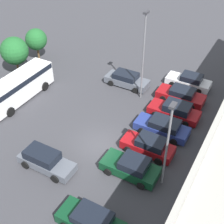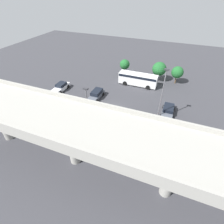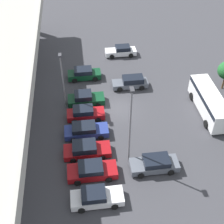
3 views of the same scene
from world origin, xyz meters
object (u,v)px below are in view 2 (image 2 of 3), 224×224
at_px(parked_car_8, 61,87).
at_px(parked_car_9, 163,134).
at_px(parked_car_2, 144,130).
at_px(parked_car_7, 67,108).
at_px(lamp_post_near_aisle, 87,106).
at_px(shuttle_bus, 138,79).
at_px(lamp_post_mid_lot, 162,93).
at_px(parked_car_0, 184,139).
at_px(tree_front_left, 177,72).
at_px(parked_car_5, 94,116).
at_px(parked_car_3, 126,125).
at_px(tree_front_right, 125,64).
at_px(parked_car_1, 168,110).
at_px(parked_car_6, 96,95).
at_px(parked_car_4, 109,120).
at_px(tree_front_centre, 159,69).

distance_m(parked_car_8, parked_car_9, 23.24).
relative_size(parked_car_2, parked_car_7, 1.08).
distance_m(parked_car_9, lamp_post_near_aisle, 11.83).
relative_size(shuttle_bus, lamp_post_mid_lot, 0.92).
bearing_deg(parked_car_0, parked_car_9, 92.85).
bearing_deg(tree_front_left, parked_car_5, 58.63).
relative_size(parked_car_3, lamp_post_near_aisle, 0.66).
relative_size(parked_car_5, lamp_post_mid_lot, 0.49).
bearing_deg(parked_car_3, tree_front_right, 19.38).
bearing_deg(parked_car_2, tree_front_left, -8.35).
bearing_deg(tree_front_left, parked_car_1, 89.89).
bearing_deg(parked_car_2, parked_car_0, -85.01).
bearing_deg(shuttle_bus, parked_car_2, -71.49).
bearing_deg(shuttle_bus, parked_car_6, -126.72).
bearing_deg(parked_car_0, parked_car_7, 89.75).
height_order(parked_car_4, lamp_post_near_aisle, lamp_post_near_aisle).
xyz_separation_m(parked_car_3, parked_car_9, (-5.66, -0.24, -0.01)).
relative_size(parked_car_4, parked_car_9, 0.91).
relative_size(lamp_post_mid_lot, tree_front_left, 2.28).
xyz_separation_m(tree_front_centre, tree_front_right, (8.20, 0.04, -0.15)).
bearing_deg(parked_car_3, parked_car_4, 87.90).
bearing_deg(parked_car_2, shuttle_bus, 18.51).
relative_size(parked_car_4, parked_car_8, 0.94).
distance_m(parked_car_2, parked_car_4, 5.72).
height_order(lamp_post_mid_lot, tree_front_centre, lamp_post_mid_lot).
height_order(parked_car_1, tree_front_centre, tree_front_centre).
height_order(parked_car_5, shuttle_bus, shuttle_bus).
bearing_deg(parked_car_1, parked_car_8, -90.01).
bearing_deg(parked_car_4, parked_car_9, -89.09).
height_order(parked_car_7, tree_front_centre, tree_front_centre).
bearing_deg(shuttle_bus, parked_car_9, -61.88).
distance_m(parked_car_3, parked_car_5, 5.68).
distance_m(parked_car_0, parked_car_8, 26.15).
bearing_deg(parked_car_5, parked_car_6, 23.41).
relative_size(parked_car_6, tree_front_right, 1.18).
distance_m(parked_car_4, parked_car_6, 8.46).
xyz_separation_m(parked_car_5, shuttle_bus, (-3.52, -14.53, 0.87)).
distance_m(tree_front_centre, tree_front_right, 8.21).
distance_m(parked_car_5, parked_car_7, 5.51).
xyz_separation_m(parked_car_2, parked_car_6, (11.22, -6.65, 0.05)).
xyz_separation_m(parked_car_1, tree_front_left, (-0.02, -12.42, 1.97)).
distance_m(parked_car_1, parked_car_7, 17.84).
distance_m(parked_car_5, shuttle_bus, 14.97).
distance_m(parked_car_3, tree_front_right, 19.79).
bearing_deg(lamp_post_near_aisle, parked_car_2, -166.19).
height_order(parked_car_4, tree_front_right, tree_front_right).
height_order(parked_car_5, tree_front_right, tree_front_right).
distance_m(parked_car_1, parked_car_3, 8.57).
bearing_deg(parked_car_7, parked_car_5, -91.65).
distance_m(parked_car_5, tree_front_right, 18.38).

